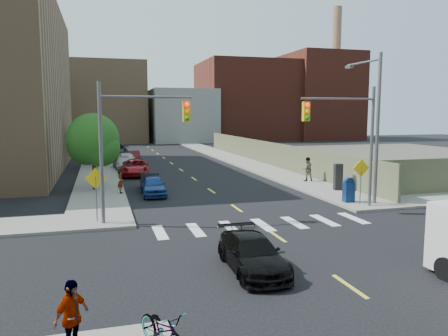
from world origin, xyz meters
TOP-DOWN VIEW (x-y plane):
  - ground at (0.00, 0.00)m, footprint 160.00×160.00m
  - sidewalk_nw at (-7.75, 41.50)m, footprint 3.50×73.00m
  - sidewalk_ne at (7.75, 41.50)m, footprint 3.50×73.00m
  - fence_north at (9.60, 28.00)m, footprint 0.12×44.00m
  - gravel_lot at (28.00, 30.00)m, footprint 36.00×42.00m
  - bg_bldg_west at (-22.00, 70.00)m, footprint 14.00×18.00m
  - bg_bldg_midwest at (-6.00, 72.00)m, footprint 14.00×16.00m
  - bg_bldg_center at (8.00, 70.00)m, footprint 12.00×16.00m
  - bg_bldg_east at (22.00, 72.00)m, footprint 18.00×18.00m
  - bg_bldg_fareast at (38.00, 70.00)m, footprint 14.00×16.00m
  - smokestack at (42.00, 70.00)m, footprint 1.80×1.80m
  - signal_nw at (-5.98, 6.00)m, footprint 4.59×0.30m
  - signal_ne at (5.98, 6.00)m, footprint 4.59×0.30m
  - streetlight_ne at (8.20, 6.90)m, footprint 0.25×3.70m
  - warn_sign_nw at (-7.80, 6.50)m, footprint 1.06×0.06m
  - warn_sign_ne at (7.20, 6.50)m, footprint 1.06×0.06m
  - warn_sign_midwest at (-7.80, 20.00)m, footprint 1.06×0.06m
  - tree_west_near at (-8.00, 16.05)m, footprint 3.66×3.64m
  - tree_west_far at (-8.00, 31.05)m, footprint 3.66×3.64m
  - parked_car_blue at (-4.20, 13.37)m, footprint 1.67×3.94m
  - parked_car_black at (-4.20, 15.35)m, footprint 1.51×3.83m
  - parked_car_red at (-4.60, 23.37)m, footprint 2.82×5.36m
  - parked_car_silver at (-5.39, 27.47)m, footprint 2.10×4.51m
  - parked_car_white at (-4.94, 30.60)m, footprint 2.12×4.46m
  - parked_car_maroon at (-4.20, 32.25)m, footprint 1.65×4.36m
  - parked_car_grey at (-5.50, 42.93)m, footprint 2.74×5.61m
  - black_sedan at (-2.52, -1.79)m, footprint 1.82×4.31m
  - mailbox at (6.88, 7.23)m, footprint 0.62×0.48m
  - payphone at (8.45, 11.15)m, footprint 0.62×0.53m
  - pedestrian_west at (-6.30, 14.02)m, footprint 0.42×0.59m
  - pedestrian_east at (8.22, 15.45)m, footprint 1.02×0.84m
  - pedestrian_sw at (-8.27, -6.00)m, footprint 0.97×1.03m
  - bicycle at (-6.30, -6.37)m, footprint 1.33×1.91m

SIDE VIEW (x-z plane):
  - ground at x=0.00m, z-range 0.00..0.00m
  - gravel_lot at x=28.00m, z-range 0.00..0.06m
  - sidewalk_nw at x=-7.75m, z-range 0.00..0.15m
  - sidewalk_ne at x=7.75m, z-range 0.00..0.15m
  - black_sedan at x=-2.52m, z-range 0.00..1.24m
  - parked_car_black at x=-4.20m, z-range 0.00..1.24m
  - bicycle at x=-6.30m, z-range 0.15..1.10m
  - parked_car_silver at x=-5.39m, z-range 0.00..1.28m
  - parked_car_blue at x=-4.20m, z-range 0.00..1.33m
  - parked_car_maroon at x=-4.20m, z-range 0.00..1.42m
  - parked_car_red at x=-4.60m, z-range 0.00..1.44m
  - parked_car_white at x=-4.94m, z-range 0.00..1.47m
  - parked_car_grey at x=-5.50m, z-range 0.00..1.54m
  - mailbox at x=6.88m, z-range 0.13..1.63m
  - pedestrian_west at x=-6.30m, z-range 0.15..1.71m
  - pedestrian_sw at x=-8.27m, z-range 0.15..1.86m
  - payphone at x=8.45m, z-range 0.15..2.00m
  - pedestrian_east at x=8.22m, z-range 0.15..2.05m
  - fence_north at x=9.60m, z-range 0.00..2.50m
  - warn_sign_nw at x=-7.80m, z-range 0.58..3.41m
  - warn_sign_ne at x=7.20m, z-range 0.58..3.41m
  - warn_sign_midwest at x=-7.80m, z-range 0.58..3.41m
  - tree_west_near at x=-8.00m, z-range 0.72..6.24m
  - tree_west_far at x=-8.00m, z-range 0.72..6.24m
  - signal_nw at x=-5.98m, z-range 1.03..8.03m
  - signal_ne at x=5.98m, z-range 1.03..8.03m
  - bg_bldg_center at x=8.00m, z-range 0.00..10.00m
  - streetlight_ne at x=8.20m, z-range 0.72..9.72m
  - bg_bldg_west at x=-22.00m, z-range 0.00..12.00m
  - bg_bldg_midwest at x=-6.00m, z-range 0.00..15.00m
  - bg_bldg_east at x=22.00m, z-range 0.00..16.00m
  - bg_bldg_fareast at x=38.00m, z-range 0.00..18.00m
  - smokestack at x=42.00m, z-range 0.00..28.00m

